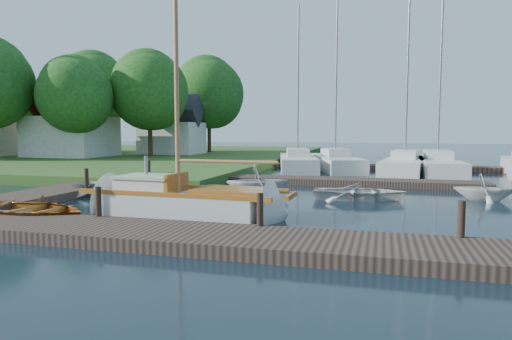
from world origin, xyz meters
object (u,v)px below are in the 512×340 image
(tender_d, at_px, (484,186))
(marina_boat_1, at_px, (335,161))
(mooring_post_2, at_px, (260,209))
(tree_4, at_px, (94,90))
(mooring_post_3, at_px, (461,219))
(tender_c, at_px, (359,190))
(mooring_post_1, at_px, (98,202))
(marina_boat_0, at_px, (297,161))
(tender_a, at_px, (126,184))
(tree_2, at_px, (75,95))
(dinghy, at_px, (29,206))
(tree_7, at_px, (209,93))
(mooring_post_5, at_px, (149,168))
(house_c, at_px, (172,130))
(tree_5, at_px, (8,100))
(mooring_post_4, at_px, (87,178))
(tree_3, at_px, (150,91))
(marina_boat_2, at_px, (405,164))
(house_a, at_px, (71,126))
(marina_boat_3, at_px, (437,164))
(sailboat, at_px, (189,204))
(tender_b, at_px, (258,178))

(tender_d, height_order, marina_boat_1, marina_boat_1)
(mooring_post_2, relative_size, tree_4, 0.08)
(mooring_post_3, height_order, tender_c, mooring_post_3)
(mooring_post_1, height_order, marina_boat_0, marina_boat_0)
(tender_a, xyz_separation_m, tree_2, (-12.26, 13.28, 4.83))
(dinghy, relative_size, marina_boat_0, 0.36)
(tree_2, bearing_deg, tree_7, 63.43)
(marina_boat_1, height_order, tree_7, marina_boat_1)
(dinghy, xyz_separation_m, tree_2, (-12.45, 18.75, 4.85))
(mooring_post_2, bearing_deg, tender_d, 50.85)
(tender_c, relative_size, marina_boat_1, 0.32)
(mooring_post_5, height_order, house_c, house_c)
(marina_boat_0, height_order, tree_5, marina_boat_0)
(tree_5, bearing_deg, mooring_post_4, -41.08)
(mooring_post_5, relative_size, tree_3, 0.09)
(tender_d, bearing_deg, marina_boat_1, 33.90)
(tree_3, relative_size, tree_7, 0.93)
(mooring_post_5, relative_size, marina_boat_2, 0.06)
(dinghy, bearing_deg, tree_2, 40.34)
(mooring_post_3, xyz_separation_m, marina_boat_2, (-0.38, 18.38, -0.12))
(tender_c, height_order, tree_3, tree_3)
(mooring_post_2, distance_m, house_a, 30.14)
(marina_boat_3, bearing_deg, mooring_post_5, 120.70)
(marina_boat_3, relative_size, tree_5, 1.48)
(sailboat, distance_m, marina_boat_0, 17.14)
(marina_boat_2, bearing_deg, marina_boat_3, -69.77)
(tender_b, bearing_deg, mooring_post_3, -163.23)
(mooring_post_4, bearing_deg, house_a, 129.09)
(tender_b, height_order, tender_c, tender_b)
(mooring_post_5, relative_size, house_c, 0.15)
(marina_boat_0, bearing_deg, tender_c, -172.76)
(dinghy, xyz_separation_m, tender_c, (9.04, 6.65, -0.04))
(marina_boat_3, height_order, tree_5, marina_boat_3)
(mooring_post_1, relative_size, tree_2, 0.10)
(mooring_post_1, relative_size, tree_3, 0.09)
(tender_d, bearing_deg, mooring_post_4, 105.54)
(mooring_post_4, distance_m, tender_a, 1.51)
(mooring_post_5, bearing_deg, mooring_post_2, -49.64)
(house_c, bearing_deg, tender_b, -55.79)
(tree_2, bearing_deg, sailboat, -45.24)
(marina_boat_3, height_order, house_c, marina_boat_3)
(mooring_post_3, relative_size, tree_2, 0.10)
(mooring_post_2, relative_size, marina_boat_1, 0.07)
(mooring_post_4, bearing_deg, tender_a, 31.43)
(tender_a, relative_size, marina_boat_0, 0.38)
(tree_5, bearing_deg, marina_boat_2, -10.61)
(mooring_post_3, xyz_separation_m, marina_boat_3, (1.50, 18.79, -0.13))
(house_c, bearing_deg, marina_boat_2, -23.72)
(tender_c, bearing_deg, tender_d, -82.12)
(tender_d, distance_m, tree_4, 36.02)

